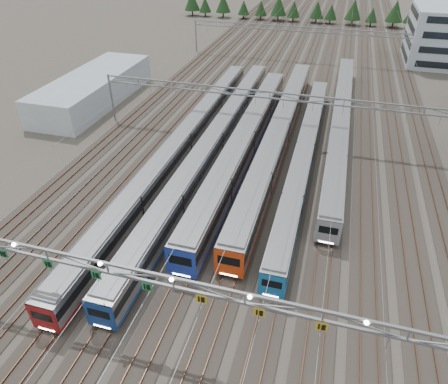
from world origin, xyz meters
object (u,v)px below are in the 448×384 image
(train_b, at_px, (214,142))
(train_e, at_px, (304,153))
(train_f, at_px, (340,120))
(train_a, at_px, (183,143))
(gantry_far, at_px, (303,33))
(train_d, at_px, (279,133))
(gantry_near, at_px, (172,286))
(west_shed, at_px, (94,89))
(gantry_mid, at_px, (269,101))
(train_c, at_px, (244,142))

(train_b, xyz_separation_m, train_e, (13.50, 0.80, -0.15))
(train_f, bearing_deg, train_a, -146.64)
(train_b, relative_size, train_e, 1.25)
(train_b, relative_size, gantry_far, 1.18)
(train_d, bearing_deg, train_e, -46.27)
(gantry_near, xyz_separation_m, west_shed, (-35.34, 46.11, -4.47))
(train_a, height_order, train_f, train_f)
(train_b, xyz_separation_m, west_shed, (-28.64, 13.85, 0.53))
(gantry_near, height_order, gantry_mid, gantry_near)
(train_c, distance_m, gantry_near, 33.65)
(train_a, relative_size, west_shed, 2.22)
(gantry_mid, bearing_deg, gantry_near, -90.07)
(train_b, relative_size, train_f, 1.10)
(train_c, xyz_separation_m, train_d, (4.50, 4.52, -0.08))
(train_a, relative_size, train_c, 1.25)
(gantry_near, bearing_deg, train_f, 76.10)
(train_a, distance_m, train_c, 9.32)
(train_e, bearing_deg, gantry_mid, 133.71)
(gantry_near, xyz_separation_m, gantry_mid, (0.05, 40.12, -0.70))
(train_b, relative_size, gantry_mid, 1.18)
(train_e, xyz_separation_m, gantry_mid, (-6.75, 7.06, 4.45))
(train_a, bearing_deg, train_b, 17.42)
(west_shed, bearing_deg, train_c, -21.22)
(train_c, bearing_deg, gantry_mid, 71.88)
(gantry_mid, relative_size, west_shed, 1.88)
(train_f, height_order, gantry_near, gantry_near)
(gantry_near, bearing_deg, train_a, 109.96)
(train_f, xyz_separation_m, gantry_mid, (-11.25, -5.54, 4.32))
(train_b, height_order, train_f, train_b)
(train_b, bearing_deg, train_d, 31.44)
(train_a, xyz_separation_m, train_f, (22.50, 14.81, 0.03))
(train_d, distance_m, west_shed, 38.56)
(train_b, distance_m, train_d, 10.55)
(train_f, bearing_deg, gantry_mid, -153.76)
(train_d, bearing_deg, gantry_mid, 133.68)
(train_e, distance_m, train_f, 13.38)
(train_f, bearing_deg, train_d, -138.72)
(gantry_near, bearing_deg, train_b, 101.74)
(west_shed, bearing_deg, gantry_mid, -9.60)
(gantry_near, relative_size, west_shed, 1.88)
(train_d, height_order, west_shed, west_shed)
(gantry_far, bearing_deg, gantry_near, -90.03)
(train_d, xyz_separation_m, gantry_mid, (-2.25, 2.36, 4.13))
(train_d, xyz_separation_m, gantry_far, (-2.25, 47.36, 4.13))
(train_a, distance_m, gantry_mid, 15.21)
(train_f, relative_size, west_shed, 2.01)
(train_e, bearing_deg, train_d, 133.73)
(gantry_near, bearing_deg, gantry_far, 89.97)
(train_c, relative_size, train_d, 0.89)
(gantry_mid, height_order, gantry_far, same)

